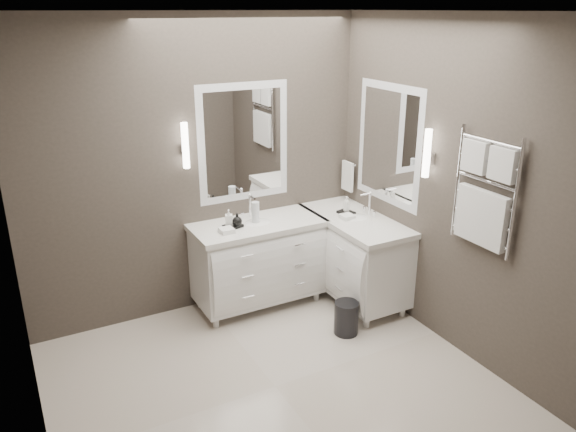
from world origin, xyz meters
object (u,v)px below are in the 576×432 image
vanity_back (258,258)px  towel_ladder (484,198)px  waste_bin (346,318)px  vanity_right (354,253)px

vanity_back → towel_ladder: bearing=-55.9°
towel_ladder → waste_bin: (-0.65, 0.78, -1.24)m
vanity_right → waste_bin: vanity_right is taller
vanity_right → vanity_back: bearing=159.6°
towel_ladder → waste_bin: bearing=129.9°
vanity_right → towel_ladder: towel_ladder is taller
vanity_back → vanity_right: size_ratio=1.00×
vanity_back → waste_bin: vanity_back is taller
vanity_right → waste_bin: 0.75m
vanity_right → towel_ladder: size_ratio=1.38×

